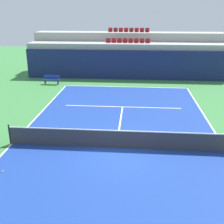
% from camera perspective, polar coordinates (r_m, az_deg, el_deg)
% --- Properties ---
extents(ground_plane, '(80.00, 80.00, 0.00)m').
position_cam_1_polar(ground_plane, '(14.45, 0.87, -7.23)').
color(ground_plane, '#387A3D').
extents(court_surface, '(11.00, 24.00, 0.01)m').
position_cam_1_polar(court_surface, '(14.45, 0.87, -7.22)').
color(court_surface, navy).
rests_on(court_surface, ground_plane).
extents(baseline_far, '(11.00, 0.10, 0.00)m').
position_cam_1_polar(baseline_far, '(25.65, 2.73, 5.06)').
color(baseline_far, white).
rests_on(baseline_far, court_surface).
extents(sideline_left, '(0.10, 24.00, 0.00)m').
position_cam_1_polar(sideline_left, '(15.74, -19.45, -6.03)').
color(sideline_left, white).
rests_on(sideline_left, court_surface).
extents(service_line_far, '(8.26, 0.10, 0.00)m').
position_cam_1_polar(service_line_far, '(20.34, 2.12, 1.04)').
color(service_line_far, white).
rests_on(service_line_far, court_surface).
extents(centre_service_line, '(0.10, 6.40, 0.00)m').
position_cam_1_polar(centre_service_line, '(17.35, 1.60, -2.37)').
color(centre_service_line, white).
rests_on(centre_service_line, court_surface).
extents(back_wall, '(20.03, 0.30, 2.85)m').
position_cam_1_polar(back_wall, '(28.30, 3.02, 9.40)').
color(back_wall, navy).
rests_on(back_wall, ground_plane).
extents(stands_tier_lower, '(20.03, 2.40, 3.39)m').
position_cam_1_polar(stands_tier_lower, '(29.58, 3.12, 10.39)').
color(stands_tier_lower, '#9E9E99').
rests_on(stands_tier_lower, ground_plane).
extents(stands_tier_upper, '(20.03, 2.40, 4.26)m').
position_cam_1_polar(stands_tier_upper, '(31.88, 3.28, 11.88)').
color(stands_tier_upper, '#9E9E99').
rests_on(stands_tier_upper, ground_plane).
extents(seating_row_lower, '(4.40, 0.44, 0.44)m').
position_cam_1_polar(seating_row_lower, '(29.43, 3.19, 13.92)').
color(seating_row_lower, maroon).
rests_on(seating_row_lower, stands_tier_lower).
extents(seating_row_upper, '(4.40, 0.44, 0.44)m').
position_cam_1_polar(seating_row_upper, '(31.74, 3.37, 15.94)').
color(seating_row_upper, maroon).
rests_on(seating_row_upper, stands_tier_upper).
extents(tennis_net, '(11.08, 0.08, 1.07)m').
position_cam_1_polar(tennis_net, '(14.23, 0.88, -5.41)').
color(tennis_net, black).
rests_on(tennis_net, court_surface).
extents(player_bench, '(1.50, 0.40, 0.85)m').
position_cam_1_polar(player_bench, '(27.07, -12.01, 6.52)').
color(player_bench, navy).
rests_on(player_bench, ground_plane).
extents(tennis_ball_0, '(0.07, 0.07, 0.07)m').
position_cam_1_polar(tennis_ball_0, '(13.32, -21.07, -11.05)').
color(tennis_ball_0, '#CCE033').
rests_on(tennis_ball_0, court_surface).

